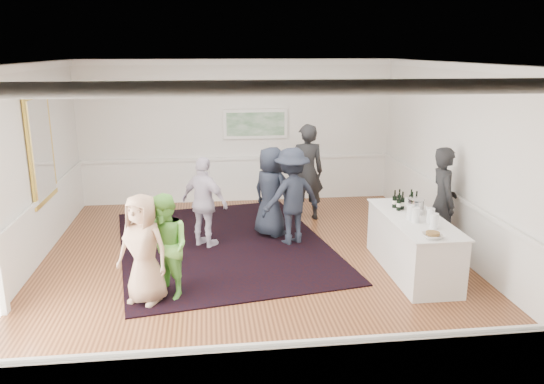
{
  "coord_description": "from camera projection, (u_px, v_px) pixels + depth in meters",
  "views": [
    {
      "loc": [
        -0.67,
        -7.86,
        3.41
      ],
      "look_at": [
        0.32,
        0.2,
        1.21
      ],
      "focal_mm": 35.0,
      "sensor_mm": 36.0,
      "label": 1
    }
  ],
  "objects": [
    {
      "name": "floor",
      "position": [
        254.0,
        268.0,
        8.5
      ],
      "size": [
        8.0,
        8.0,
        0.0
      ],
      "primitive_type": "plane",
      "color": "brown",
      "rests_on": "ground"
    },
    {
      "name": "ceiling",
      "position": [
        252.0,
        64.0,
        7.67
      ],
      "size": [
        7.0,
        8.0,
        0.02
      ],
      "primitive_type": "cube",
      "color": "white",
      "rests_on": "wall_back"
    },
    {
      "name": "wall_left",
      "position": [
        13.0,
        178.0,
        7.68
      ],
      "size": [
        0.02,
        8.0,
        3.2
      ],
      "primitive_type": "cube",
      "color": "white",
      "rests_on": "floor"
    },
    {
      "name": "wall_right",
      "position": [
        470.0,
        165.0,
        8.49
      ],
      "size": [
        0.02,
        8.0,
        3.2
      ],
      "primitive_type": "cube",
      "color": "white",
      "rests_on": "floor"
    },
    {
      "name": "wall_back",
      "position": [
        238.0,
        132.0,
        11.92
      ],
      "size": [
        7.0,
        0.02,
        3.2
      ],
      "primitive_type": "cube",
      "color": "white",
      "rests_on": "floor"
    },
    {
      "name": "wall_front",
      "position": [
        296.0,
        282.0,
        4.25
      ],
      "size": [
        7.0,
        0.02,
        3.2
      ],
      "primitive_type": "cube",
      "color": "white",
      "rests_on": "floor"
    },
    {
      "name": "wainscoting",
      "position": [
        254.0,
        239.0,
        8.37
      ],
      "size": [
        7.0,
        8.0,
        1.0
      ],
      "primitive_type": null,
      "color": "white",
      "rests_on": "floor"
    },
    {
      "name": "mirror",
      "position": [
        41.0,
        148.0,
        8.88
      ],
      "size": [
        0.05,
        1.25,
        1.85
      ],
      "color": "gold",
      "rests_on": "wall_left"
    },
    {
      "name": "landscape_painting",
      "position": [
        255.0,
        124.0,
        11.87
      ],
      "size": [
        1.44,
        0.06,
        0.66
      ],
      "color": "white",
      "rests_on": "wall_back"
    },
    {
      "name": "area_rug",
      "position": [
        224.0,
        244.0,
        9.53
      ],
      "size": [
        4.28,
        5.2,
        0.02
      ],
      "primitive_type": "cube",
      "rotation": [
        0.0,
        0.0,
        0.17
      ],
      "color": "black",
      "rests_on": "floor"
    },
    {
      "name": "serving_table",
      "position": [
        413.0,
        244.0,
        8.28
      ],
      "size": [
        0.84,
        2.21,
        0.9
      ],
      "color": "white",
      "rests_on": "floor"
    },
    {
      "name": "bartender",
      "position": [
        443.0,
        202.0,
        8.85
      ],
      "size": [
        0.5,
        0.72,
        1.86
      ],
      "primitive_type": "imported",
      "rotation": [
        0.0,
        0.0,
        1.48
      ],
      "color": "black",
      "rests_on": "floor"
    },
    {
      "name": "guest_tan",
      "position": [
        143.0,
        249.0,
        7.19
      ],
      "size": [
        0.9,
        0.78,
        1.55
      ],
      "primitive_type": "imported",
      "rotation": [
        0.0,
        0.0,
        -0.47
      ],
      "color": "tan",
      "rests_on": "floor"
    },
    {
      "name": "guest_green",
      "position": [
        166.0,
        247.0,
        7.35
      ],
      "size": [
        0.9,
        0.92,
        1.5
      ],
      "primitive_type": "imported",
      "rotation": [
        0.0,
        0.0,
        -0.88
      ],
      "color": "#78D555",
      "rests_on": "floor"
    },
    {
      "name": "guest_lilac",
      "position": [
        205.0,
        203.0,
        9.25
      ],
      "size": [
        0.99,
        0.89,
        1.62
      ],
      "primitive_type": "imported",
      "rotation": [
        0.0,
        0.0,
        2.48
      ],
      "color": "#C0B4C9",
      "rests_on": "floor"
    },
    {
      "name": "guest_dark_a",
      "position": [
        292.0,
        196.0,
        9.41
      ],
      "size": [
        1.29,
        1.0,
        1.75
      ],
      "primitive_type": "imported",
      "rotation": [
        0.0,
        0.0,
        3.5
      ],
      "color": "black",
      "rests_on": "floor"
    },
    {
      "name": "guest_dark_b",
      "position": [
        306.0,
        172.0,
        10.74
      ],
      "size": [
        0.74,
        0.5,
        1.97
      ],
      "primitive_type": "imported",
      "rotation": [
        0.0,
        0.0,
        3.18
      ],
      "color": "black",
      "rests_on": "floor"
    },
    {
      "name": "guest_navy",
      "position": [
        271.0,
        192.0,
        9.8
      ],
      "size": [
        0.94,
        0.98,
        1.69
      ],
      "primitive_type": "imported",
      "rotation": [
        0.0,
        0.0,
        2.27
      ],
      "color": "black",
      "rests_on": "floor"
    },
    {
      "name": "wine_bottles",
      "position": [
        405.0,
        199.0,
        8.59
      ],
      "size": [
        0.41,
        0.29,
        0.31
      ],
      "color": "black",
      "rests_on": "serving_table"
    },
    {
      "name": "juice_pitchers",
      "position": [
        423.0,
        215.0,
        7.87
      ],
      "size": [
        0.35,
        0.57,
        0.24
      ],
      "color": "#66AB3D",
      "rests_on": "serving_table"
    },
    {
      "name": "ice_bucket",
      "position": [
        416.0,
        207.0,
        8.32
      ],
      "size": [
        0.26,
        0.26,
        0.25
      ],
      "primitive_type": "cylinder",
      "color": "silver",
      "rests_on": "serving_table"
    },
    {
      "name": "nut_bowl",
      "position": [
        433.0,
        235.0,
        7.28
      ],
      "size": [
        0.29,
        0.29,
        0.08
      ],
      "color": "white",
      "rests_on": "serving_table"
    }
  ]
}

